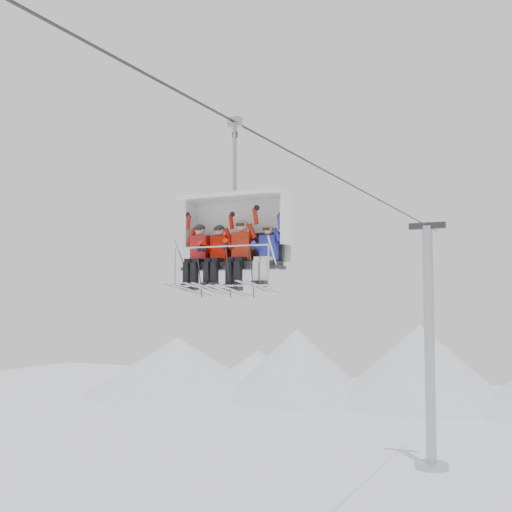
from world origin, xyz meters
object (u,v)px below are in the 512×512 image
at_px(lift_tower_right, 430,362).
at_px(skier_center_right, 241,251).
at_px(skier_center_left, 218,254).
at_px(skier_far_right, 266,253).
at_px(skier_far_left, 198,254).
at_px(chairlift_carrier, 237,232).

xyz_separation_m(lift_tower_right, skier_center_right, (0.25, -23.31, 4.46)).
bearing_deg(lift_tower_right, skier_center_left, -90.84).
relative_size(lift_tower_right, skier_center_right, 7.76).
relative_size(skier_center_right, skier_far_right, 1.03).
relative_size(skier_far_left, skier_far_right, 1.00).
bearing_deg(lift_tower_right, skier_center_right, -89.39).
bearing_deg(skier_far_right, skier_center_left, 179.61).
xyz_separation_m(skier_center_left, skier_center_right, (0.59, 0.01, 0.04)).
bearing_deg(chairlift_carrier, skier_center_left, -137.42).
bearing_deg(chairlift_carrier, lift_tower_right, 90.00).
distance_m(skier_center_right, skier_far_right, 0.66).
bearing_deg(chairlift_carrier, skier_far_right, -19.71).
relative_size(skier_far_left, skier_center_right, 0.97).
xyz_separation_m(lift_tower_right, skier_far_right, (0.90, -23.33, 4.40)).
bearing_deg(lift_tower_right, skier_far_right, -87.79).
bearing_deg(lift_tower_right, skier_far_left, -92.14).
distance_m(skier_center_left, skier_far_right, 1.24).
relative_size(lift_tower_right, skier_far_left, 7.99).
height_order(chairlift_carrier, skier_center_left, chairlift_carrier).
bearing_deg(skier_center_right, skier_far_right, -1.62).
distance_m(chairlift_carrier, skier_far_left, 1.05).
relative_size(chairlift_carrier, skier_far_left, 2.36).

